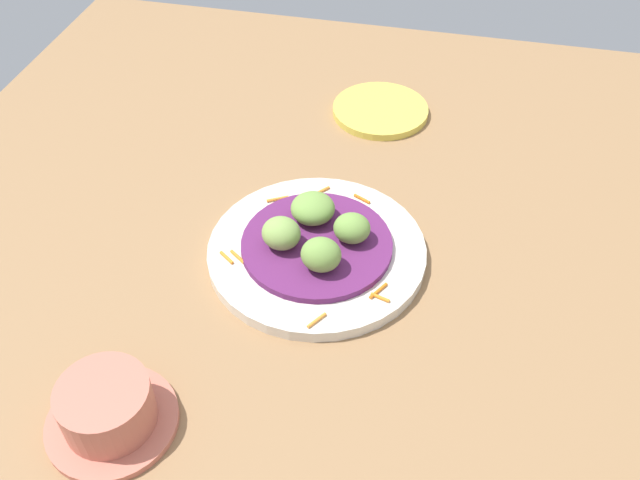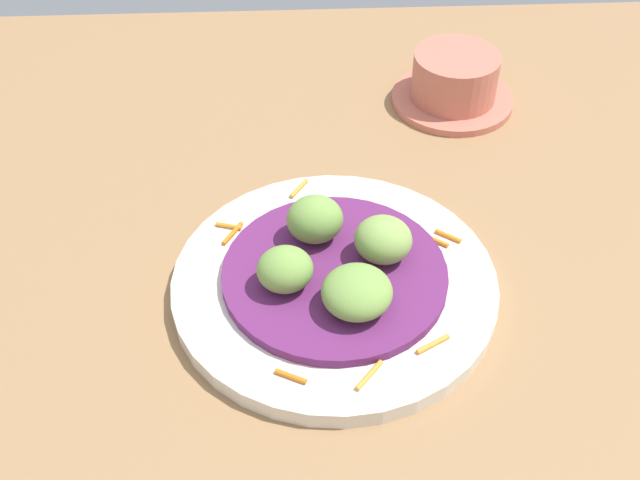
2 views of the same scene
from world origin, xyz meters
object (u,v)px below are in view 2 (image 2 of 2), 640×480
(main_plate, at_px, (334,285))
(guac_scoop_center, at_px, (383,240))
(guac_scoop_back, at_px, (285,269))
(guac_scoop_right, at_px, (315,219))
(terracotta_bowl, at_px, (454,82))
(guac_scoop_left, at_px, (357,292))

(main_plate, distance_m, guac_scoop_center, 0.06)
(guac_scoop_back, bearing_deg, main_plate, 109.63)
(guac_scoop_center, bearing_deg, main_plate, -70.37)
(guac_scoop_right, xyz_separation_m, guac_scoop_back, (0.05, -0.03, -0.00))
(guac_scoop_center, height_order, terracotta_bowl, guac_scoop_center)
(guac_scoop_right, height_order, terracotta_bowl, guac_scoop_right)
(guac_scoop_back, bearing_deg, terracotta_bowl, 147.21)
(guac_scoop_back, bearing_deg, guac_scoop_center, 109.63)
(main_plate, height_order, terracotta_bowl, terracotta_bowl)
(main_plate, xyz_separation_m, guac_scoop_right, (-0.04, -0.01, 0.04))
(guac_scoop_left, bearing_deg, guac_scoop_back, -115.37)
(guac_scoop_back, xyz_separation_m, terracotta_bowl, (-0.29, 0.18, -0.02))
(guac_scoop_center, distance_m, guac_scoop_right, 0.06)
(guac_scoop_right, xyz_separation_m, terracotta_bowl, (-0.23, 0.16, -0.02))
(main_plate, xyz_separation_m, guac_scoop_center, (-0.01, 0.04, 0.04))
(guac_scoop_center, xyz_separation_m, guac_scoop_back, (0.03, -0.08, -0.00))
(main_plate, distance_m, terracotta_bowl, 0.31)
(guac_scoop_right, distance_m, terracotta_bowl, 0.28)
(guac_scoop_back, bearing_deg, guac_scoop_right, 154.63)
(guac_scoop_back, relative_size, terracotta_bowl, 0.34)
(guac_scoop_left, distance_m, guac_scoop_back, 0.06)
(main_plate, relative_size, guac_scoop_center, 5.66)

